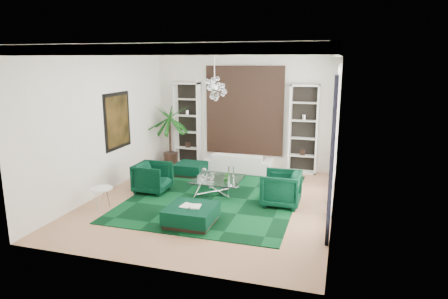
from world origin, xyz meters
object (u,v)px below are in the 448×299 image
(sofa, at_px, (239,162))
(armchair_left, at_px, (153,178))
(armchair_right, at_px, (281,189))
(coffee_table, at_px, (218,186))
(ottoman_front, at_px, (191,215))
(ottoman_side, at_px, (191,169))
(side_table, at_px, (102,199))
(palm, at_px, (170,127))

(sofa, xyz_separation_m, armchair_left, (-1.75, -2.65, 0.09))
(armchair_left, distance_m, armchair_right, 3.50)
(sofa, height_order, coffee_table, sofa)
(ottoman_front, bearing_deg, sofa, 90.65)
(ottoman_side, relative_size, ottoman_front, 0.85)
(sofa, xyz_separation_m, side_table, (-2.35, -4.15, -0.06))
(armchair_left, height_order, side_table, armchair_left)
(armchair_right, relative_size, palm, 0.35)
(ottoman_side, bearing_deg, coffee_table, -47.05)
(armchair_right, distance_m, palm, 5.10)
(sofa, bearing_deg, side_table, 60.48)
(armchair_left, bearing_deg, sofa, -33.44)
(armchair_right, xyz_separation_m, coffee_table, (-1.75, 0.35, -0.21))
(sofa, bearing_deg, armchair_right, 123.44)
(armchair_right, relative_size, ottoman_front, 0.91)
(ottoman_side, height_order, palm, palm)
(side_table, bearing_deg, ottoman_front, -5.95)
(sofa, relative_size, side_table, 4.01)
(coffee_table, xyz_separation_m, palm, (-2.45, 2.40, 1.12))
(sofa, xyz_separation_m, palm, (-2.45, 0.10, 1.03))
(sofa, bearing_deg, ottoman_front, 90.65)
(armchair_right, distance_m, side_table, 4.37)
(coffee_table, xyz_separation_m, ottoman_side, (-1.35, 1.45, -0.02))
(side_table, height_order, palm, palm)
(ottoman_side, bearing_deg, palm, 139.18)
(armchair_right, distance_m, coffee_table, 1.80)
(armchair_left, relative_size, side_table, 1.67)
(ottoman_front, relative_size, side_table, 1.93)
(sofa, relative_size, palm, 0.80)
(armchair_left, xyz_separation_m, side_table, (-0.60, -1.50, -0.15))
(ottoman_side, height_order, side_table, side_table)
(armchair_left, xyz_separation_m, ottoman_front, (1.80, -1.75, -0.20))
(coffee_table, height_order, ottoman_side, coffee_table)
(palm, bearing_deg, ottoman_side, -40.82)
(coffee_table, bearing_deg, armchair_left, -168.69)
(sofa, distance_m, palm, 2.66)
(sofa, distance_m, armchair_right, 3.18)
(coffee_table, distance_m, side_table, 2.99)
(sofa, height_order, armchair_right, armchair_right)
(armchair_right, distance_m, ottoman_side, 3.59)
(coffee_table, relative_size, side_table, 2.34)
(coffee_table, bearing_deg, armchair_right, -11.31)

